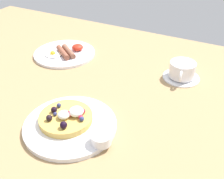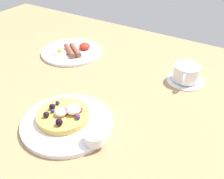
# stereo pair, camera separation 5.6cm
# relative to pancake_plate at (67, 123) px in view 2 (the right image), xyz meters

# --- Properties ---
(ground_plane) EXTENTS (1.96, 1.15, 0.03)m
(ground_plane) POSITION_rel_pancake_plate_xyz_m (0.01, 0.16, -0.02)
(ground_plane) COLOR #A08056
(pancake_plate) EXTENTS (0.25, 0.25, 0.01)m
(pancake_plate) POSITION_rel_pancake_plate_xyz_m (0.00, 0.00, 0.00)
(pancake_plate) COLOR white
(pancake_plate) RESTS_ON ground_plane
(pancake_with_berries) EXTENTS (0.15, 0.15, 0.04)m
(pancake_with_berries) POSITION_rel_pancake_plate_xyz_m (-0.01, 0.01, 0.02)
(pancake_with_berries) COLOR gold
(pancake_with_berries) RESTS_ON pancake_plate
(syrup_ramekin) EXTENTS (0.05, 0.05, 0.03)m
(syrup_ramekin) POSITION_rel_pancake_plate_xyz_m (0.11, -0.02, 0.02)
(syrup_ramekin) COLOR white
(syrup_ramekin) RESTS_ON pancake_plate
(breakfast_plate) EXTENTS (0.25, 0.25, 0.01)m
(breakfast_plate) POSITION_rel_pancake_plate_xyz_m (-0.28, 0.35, -0.00)
(breakfast_plate) COLOR white
(breakfast_plate) RESTS_ON ground_plane
(fried_breakfast) EXTENTS (0.14, 0.14, 0.03)m
(fried_breakfast) POSITION_rel_pancake_plate_xyz_m (-0.26, 0.35, 0.01)
(fried_breakfast) COLOR brown
(fried_breakfast) RESTS_ON breakfast_plate
(coffee_saucer) EXTENTS (0.13, 0.13, 0.01)m
(coffee_saucer) POSITION_rel_pancake_plate_xyz_m (0.20, 0.39, -0.00)
(coffee_saucer) COLOR white
(coffee_saucer) RESTS_ON ground_plane
(coffee_cup) EXTENTS (0.09, 0.12, 0.05)m
(coffee_cup) POSITION_rel_pancake_plate_xyz_m (0.20, 0.39, 0.03)
(coffee_cup) COLOR white
(coffee_cup) RESTS_ON coffee_saucer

